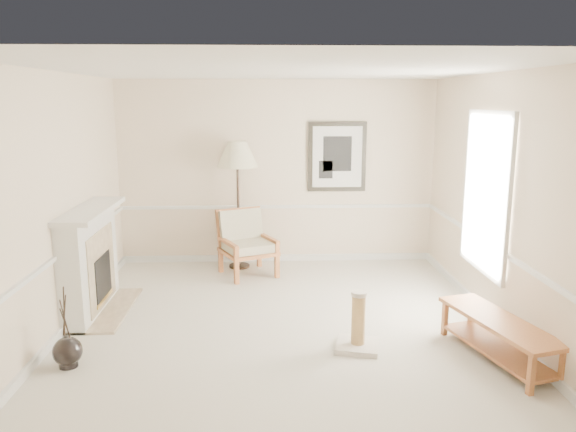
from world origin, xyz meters
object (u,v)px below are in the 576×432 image
(floor_lamp, at_px, (237,158))
(floor_vase, at_px, (68,352))
(scratching_post, at_px, (358,331))
(armchair, at_px, (245,240))
(bench, at_px, (498,333))

(floor_lamp, bearing_deg, floor_vase, -114.98)
(floor_vase, height_order, scratching_post, floor_vase)
(scratching_post, bearing_deg, floor_vase, -174.03)
(floor_vase, height_order, armchair, armchair)
(floor_lamp, height_order, scratching_post, floor_lamp)
(floor_lamp, bearing_deg, scratching_post, -65.20)
(floor_lamp, xyz_separation_m, scratching_post, (1.39, -3.00, -1.53))
(armchair, xyz_separation_m, bench, (2.65, -3.00, -0.23))
(floor_vase, height_order, bench, floor_vase)
(floor_lamp, distance_m, scratching_post, 3.64)
(armchair, bearing_deg, floor_vase, -143.60)
(scratching_post, bearing_deg, bench, -12.85)
(bench, relative_size, scratching_post, 2.49)
(floor_vase, bearing_deg, bench, -0.09)
(floor_lamp, height_order, bench, floor_lamp)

